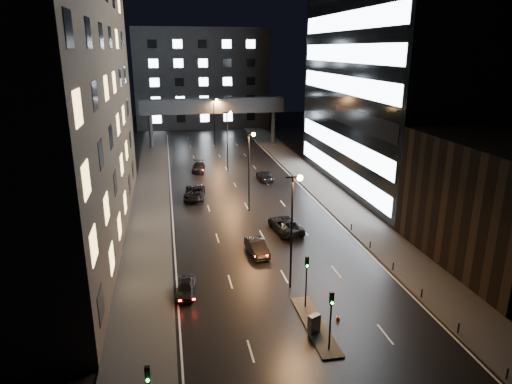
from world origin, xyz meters
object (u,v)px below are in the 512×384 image
(car_away_d, at_px, (199,167))
(utility_cabinet, at_px, (314,323))
(car_away_b, at_px, (257,247))
(car_away_c, at_px, (195,193))
(car_toward_a, at_px, (286,225))
(car_away_a, at_px, (186,288))
(car_toward_b, at_px, (265,175))

(car_away_d, height_order, utility_cabinet, utility_cabinet)
(car_away_b, distance_m, utility_cabinet, 14.18)
(car_away_c, relative_size, car_away_d, 1.17)
(car_away_c, height_order, car_toward_a, car_away_c)
(car_away_a, xyz_separation_m, utility_cabinet, (8.90, -7.38, 0.18))
(car_away_c, bearing_deg, car_away_a, -88.16)
(car_toward_a, bearing_deg, utility_cabinet, 74.56)
(car_away_b, distance_m, car_toward_a, 6.83)
(car_away_c, relative_size, car_toward_a, 1.01)
(car_away_b, xyz_separation_m, utility_cabinet, (1.40, -14.11, 0.10))
(car_away_a, height_order, car_away_b, car_away_b)
(car_away_b, height_order, utility_cabinet, utility_cabinet)
(car_away_a, xyz_separation_m, car_toward_b, (14.07, 33.25, 0.09))
(car_toward_a, bearing_deg, car_away_b, 43.63)
(car_away_b, height_order, car_toward_a, car_toward_a)
(utility_cabinet, bearing_deg, car_toward_b, 59.09)
(car_away_d, distance_m, car_toward_b, 12.37)
(car_away_b, bearing_deg, utility_cabinet, -89.82)
(car_away_a, relative_size, car_away_d, 0.76)
(car_away_b, relative_size, car_away_d, 0.89)
(car_away_b, xyz_separation_m, car_toward_b, (6.57, 26.51, 0.00))
(car_away_d, relative_size, utility_cabinet, 3.67)
(car_away_a, distance_m, car_away_c, 26.02)
(car_toward_a, distance_m, utility_cabinet, 19.60)
(car_away_a, xyz_separation_m, car_away_c, (2.49, 25.90, 0.17))
(car_away_d, xyz_separation_m, utility_cabinet, (4.74, -48.02, 0.11))
(car_away_c, xyz_separation_m, car_toward_b, (11.59, 7.35, -0.08))
(car_away_a, xyz_separation_m, car_away_b, (7.50, 6.74, 0.08))
(car_away_d, relative_size, car_toward_a, 0.86)
(car_away_a, relative_size, car_away_b, 0.86)
(car_toward_b, bearing_deg, car_away_b, 75.52)
(car_away_a, distance_m, car_toward_b, 36.10)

